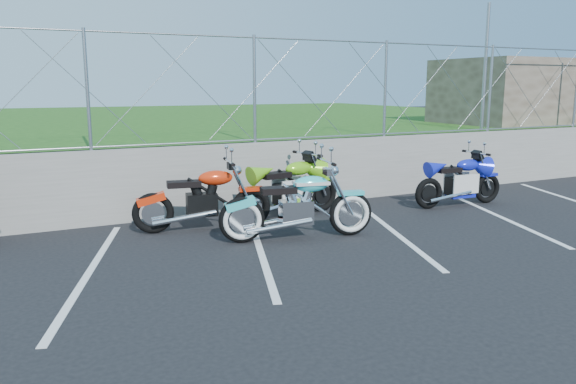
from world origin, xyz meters
name	(u,v)px	position (x,y,z in m)	size (l,w,h in m)	color
ground	(289,266)	(0.00, 0.00, 0.00)	(90.00, 90.00, 0.00)	black
retaining_wall	(206,179)	(0.00, 3.50, 0.65)	(30.00, 0.22, 1.30)	slate
grass_field	(116,136)	(0.00, 13.50, 0.65)	(30.00, 20.00, 1.30)	#1E4813
stone_building	(527,91)	(10.50, 5.50, 2.20)	(5.00, 3.00, 1.80)	brown
chain_link_fence	(203,90)	(0.00, 3.50, 2.30)	(28.00, 0.03, 2.00)	gray
sign_pole	(485,67)	(7.20, 3.90, 2.80)	(0.08, 0.08, 3.00)	gray
parking_lines	(329,238)	(1.20, 1.00, 0.00)	(18.29, 4.31, 0.01)	silver
cruiser_turquoise	(299,208)	(0.76, 1.16, 0.49)	(2.45, 0.79, 1.23)	black
naked_orange	(205,201)	(-0.39, 2.35, 0.49)	(2.29, 0.78, 1.15)	black
sportbike_green	(291,190)	(1.31, 2.58, 0.50)	(2.21, 0.79, 1.15)	black
sportbike_blue	(460,183)	(4.77, 1.95, 0.46)	(2.06, 0.73, 1.07)	black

